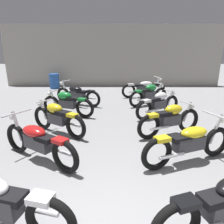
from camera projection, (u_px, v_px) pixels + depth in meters
back_wall at (113, 56)px, 12.41m from camera, size 13.00×0.24×3.60m
motorcycle_left_row_1 at (38, 141)px, 4.21m from camera, size 1.89×1.26×0.97m
motorcycle_left_row_2 at (58, 118)px, 5.61m from camera, size 1.71×1.18×0.88m
motorcycle_left_row_3 at (67, 103)px, 7.10m from camera, size 1.90×0.77×0.88m
motorcycle_left_row_4 at (77, 94)px, 8.51m from camera, size 1.98×1.13×0.97m
motorcycle_right_row_1 at (190, 142)px, 4.17m from camera, size 2.06×1.00×0.97m
motorcycle_right_row_2 at (170, 119)px, 5.50m from camera, size 1.85×0.88×0.88m
motorcycle_right_row_3 at (159, 104)px, 7.02m from camera, size 1.69×1.19×0.88m
motorcycle_right_row_4 at (149, 94)px, 8.49m from camera, size 1.73×1.13×0.88m
motorcycle_right_row_5 at (144, 88)px, 9.83m from camera, size 2.15×0.78×0.97m
oil_drum at (54, 81)px, 12.03m from camera, size 0.59×0.59×0.85m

